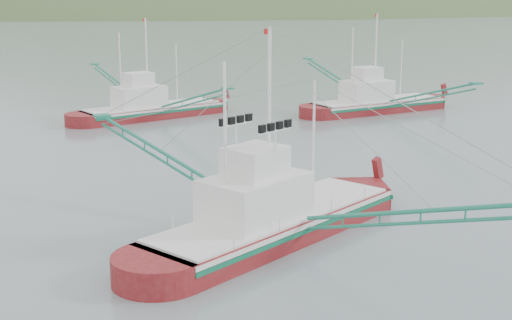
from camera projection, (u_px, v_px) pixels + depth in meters
name	position (u px, v px, depth m)	size (l,w,h in m)	color
ground	(311.00, 250.00, 34.55)	(1200.00, 1200.00, 0.00)	slate
main_boat	(274.00, 194.00, 35.67)	(15.96, 26.96, 11.40)	maroon
bg_boat_right	(376.00, 98.00, 73.85)	(14.94, 26.80, 10.84)	maroon
bg_boat_far	(151.00, 100.00, 70.31)	(14.77, 25.67, 10.49)	maroon
headland_right	(292.00, 9.00, 513.24)	(684.00, 432.00, 306.00)	#445C2F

